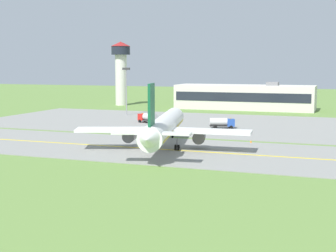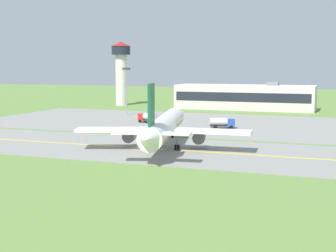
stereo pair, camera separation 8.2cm
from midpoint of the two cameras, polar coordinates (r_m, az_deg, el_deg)
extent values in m
plane|color=olive|center=(91.83, -3.51, -2.61)|extent=(500.00, 500.00, 0.00)
cube|color=gray|center=(91.83, -3.51, -2.58)|extent=(240.00, 28.00, 0.10)
cube|color=gray|center=(128.63, 8.10, 0.15)|extent=(140.00, 52.00, 0.10)
cube|color=yellow|center=(91.82, -3.51, -2.54)|extent=(220.00, 0.60, 0.01)
cylinder|color=white|center=(90.85, -0.40, -0.02)|extent=(11.36, 34.05, 4.00)
cone|color=white|center=(108.79, 0.88, 1.16)|extent=(4.28, 3.37, 3.80)
cone|color=white|center=(72.77, -2.35, -1.50)|extent=(4.02, 3.87, 3.40)
cube|color=gold|center=(90.91, -0.40, -0.33)|extent=(10.84, 31.41, 0.36)
cube|color=#1E232D|center=(106.55, 0.75, 1.41)|extent=(3.71, 2.50, 0.70)
cube|color=white|center=(90.30, -5.94, -0.42)|extent=(15.73, 9.79, 0.50)
cylinder|color=#47474C|center=(92.00, -4.44, -1.15)|extent=(2.99, 3.82, 2.30)
cylinder|color=black|center=(93.55, -4.24, -1.01)|extent=(2.10, 0.70, 2.10)
cube|color=white|center=(88.00, 4.90, -0.61)|extent=(15.34, 6.00, 0.50)
cylinder|color=#47474C|center=(90.27, 3.67, -1.30)|extent=(2.99, 3.82, 2.30)
cylinder|color=black|center=(91.85, 3.74, -1.15)|extent=(2.10, 0.70, 2.10)
cube|color=#145938|center=(75.55, -1.93, 2.53)|extent=(1.36, 4.38, 6.50)
cube|color=white|center=(76.41, -4.31, -0.79)|extent=(6.45, 4.19, 0.30)
cube|color=white|center=(75.39, 0.46, -0.88)|extent=(6.24, 3.08, 0.30)
cylinder|color=slate|center=(104.00, 0.56, -0.68)|extent=(0.24, 0.24, 1.65)
cylinder|color=black|center=(104.12, 0.56, -1.13)|extent=(0.58, 1.15, 1.10)
cylinder|color=slate|center=(89.67, -2.22, -1.94)|extent=(0.24, 0.24, 1.65)
cylinder|color=black|center=(89.85, -2.39, -2.46)|extent=(0.58, 1.15, 1.10)
cylinder|color=black|center=(89.76, -2.05, -2.47)|extent=(0.58, 1.15, 1.10)
cylinder|color=slate|center=(88.97, 1.08, -2.01)|extent=(0.24, 0.24, 1.65)
cylinder|color=black|center=(89.13, 0.91, -2.53)|extent=(0.58, 1.15, 1.10)
cylinder|color=black|center=(89.08, 1.26, -2.54)|extent=(0.58, 1.15, 1.10)
cube|color=#264CA5|center=(120.50, 7.35, 0.39)|extent=(2.37, 2.49, 1.80)
cube|color=#1E232D|center=(120.57, 7.71, 0.54)|extent=(0.73, 1.77, 0.81)
cylinder|color=silver|center=(120.14, 5.93, 0.51)|extent=(4.56, 3.11, 1.80)
cube|color=#383838|center=(120.26, 5.92, 0.02)|extent=(4.66, 3.39, 0.24)
cylinder|color=orange|center=(120.39, 7.36, 0.86)|extent=(0.20, 0.20, 0.18)
cylinder|color=black|center=(121.62, 7.28, -0.04)|extent=(0.95, 0.59, 0.90)
cylinder|color=black|center=(119.65, 7.40, -0.16)|extent=(0.95, 0.59, 0.90)
cylinder|color=black|center=(121.26, 5.48, -0.04)|extent=(0.95, 0.59, 0.90)
cylinder|color=black|center=(119.18, 5.57, -0.17)|extent=(0.95, 0.59, 0.90)
cube|color=red|center=(132.56, -2.95, 1.05)|extent=(2.47, 2.57, 1.80)
cube|color=#1E232D|center=(133.08, -3.18, 1.21)|extent=(0.87, 1.72, 0.81)
cylinder|color=silver|center=(130.35, -2.06, 1.06)|extent=(4.57, 3.38, 1.80)
cube|color=#383838|center=(130.46, -2.06, 0.61)|extent=(4.69, 3.66, 0.24)
cylinder|color=orange|center=(132.45, -2.96, 1.48)|extent=(0.20, 0.20, 0.18)
cylinder|color=black|center=(132.00, -3.27, 0.56)|extent=(0.94, 0.65, 0.90)
cylinder|color=black|center=(133.34, -2.63, 0.63)|extent=(0.94, 0.65, 0.90)
cylinder|color=black|center=(129.17, -2.14, 0.43)|extent=(0.94, 0.65, 0.90)
cylinder|color=black|center=(130.61, -1.47, 0.50)|extent=(0.94, 0.65, 0.90)
cube|color=beige|center=(174.22, 8.95, 3.33)|extent=(48.04, 13.85, 8.51)
cube|color=#1E232D|center=(167.37, 8.49, 3.34)|extent=(46.12, 0.10, 3.06)
cube|color=slate|center=(172.40, 12.12, 4.84)|extent=(4.00, 4.00, 1.20)
cylinder|color=silver|center=(190.47, -5.45, 5.34)|extent=(4.40, 4.40, 19.40)
cylinder|color=#1E232D|center=(190.46, -5.49, 8.74)|extent=(7.20, 7.20, 3.20)
cone|color=maroon|center=(190.55, -5.50, 9.50)|extent=(7.60, 7.60, 1.80)
cylinder|color=gray|center=(151.76, -4.84, 3.89)|extent=(0.36, 0.36, 14.00)
cube|color=#333333|center=(151.52, -4.87, 6.66)|extent=(2.40, 0.50, 0.70)
cone|color=orange|center=(98.94, 9.67, -1.82)|extent=(0.44, 0.44, 0.60)
camera|label=1|loc=(0.04, -89.97, 0.00)|focal=52.32mm
camera|label=2|loc=(0.04, 90.03, 0.00)|focal=52.32mm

